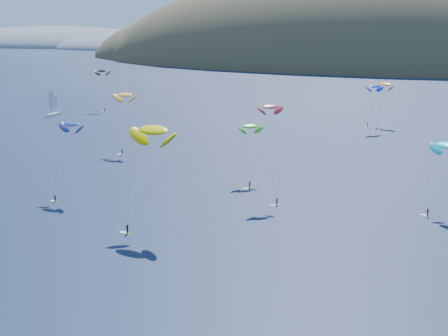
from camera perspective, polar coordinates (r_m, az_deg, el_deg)
name	(u,v)px	position (r m, az deg, el deg)	size (l,w,h in m)	color
island	(414,74)	(630.15, 16.99, 8.22)	(730.00, 300.00, 210.00)	#3D3526
headland	(73,47)	(955.41, -13.63, 10.68)	(460.00, 250.00, 60.00)	slate
sailboat	(53,113)	(304.16, -15.33, 4.85)	(9.84, 8.57, 12.48)	silver
kitesurfer_1	(125,95)	(217.70, -9.06, 6.61)	(9.15, 8.95, 22.04)	gold
kitesurfer_2	(153,130)	(138.60, -6.49, 3.47)	(13.10, 12.49, 25.31)	gold
kitesurfer_3	(250,126)	(178.00, 2.44, 3.83)	(7.87, 13.36, 17.67)	gold
kitesurfer_4	(375,86)	(262.12, 13.61, 7.29)	(8.47, 8.42, 20.27)	gold
kitesurfer_5	(446,145)	(158.38, 19.66, 1.96)	(9.43, 11.22, 18.72)	gold
kitesurfer_9	(270,107)	(160.84, 4.26, 5.59)	(8.41, 11.97, 25.62)	gold
kitesurfer_10	(71,124)	(168.25, -13.78, 3.94)	(8.76, 12.03, 21.07)	gold
kitesurfer_11	(385,84)	(276.09, 14.54, 7.43)	(11.15, 13.29, 19.81)	gold
kitesurfer_12	(102,71)	(314.28, -11.05, 8.70)	(8.24, 8.27, 21.31)	gold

